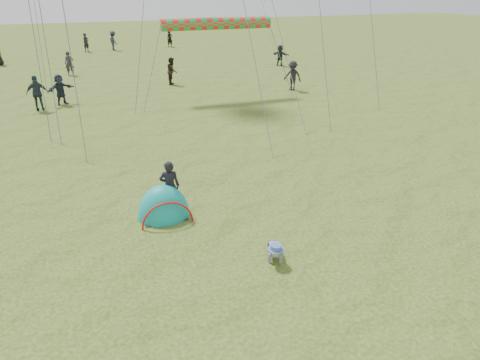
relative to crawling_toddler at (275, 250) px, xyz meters
name	(u,v)px	position (x,y,z in m)	size (l,w,h in m)	color
ground	(229,268)	(-1.15, 0.02, -0.27)	(140.00, 140.00, 0.00)	#20420F
crawling_toddler	(275,250)	(0.00, 0.00, 0.00)	(0.50, 0.72, 0.55)	black
popup_tent	(164,216)	(-2.13, 2.95, -0.27)	(1.46, 1.20, 1.89)	#018F93
standing_adult	(170,186)	(-1.86, 3.22, 0.50)	(0.56, 0.37, 1.55)	black
crowd_person_0	(86,43)	(-3.40, 36.37, 0.57)	(0.61, 0.40, 1.68)	black
crowd_person_3	(113,41)	(-0.91, 36.49, 0.61)	(1.15, 0.66, 1.78)	#2A2C37
crowd_person_5	(60,90)	(-5.14, 16.89, 0.52)	(1.48, 0.47, 1.60)	#202739
crowd_person_6	(170,39)	(4.62, 36.97, 0.52)	(0.58, 0.38, 1.60)	black
crowd_person_7	(172,71)	(1.48, 19.80, 0.57)	(0.82, 0.64, 1.69)	black
crowd_person_11	(280,55)	(10.74, 23.62, 0.52)	(1.47, 0.47, 1.59)	#202D32
crowd_person_12	(69,63)	(-4.75, 25.07, 0.55)	(0.60, 0.39, 1.64)	#2B2B2F
crowd_person_14	(37,93)	(-6.18, 15.98, 0.62)	(1.05, 0.44, 1.79)	#25343C
crowd_person_15	(293,76)	(8.04, 15.79, 0.59)	(1.12, 0.65, 1.74)	black
rainbow_tube_kite	(217,24)	(3.37, 15.90, 3.69)	(0.64, 0.64, 6.10)	red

